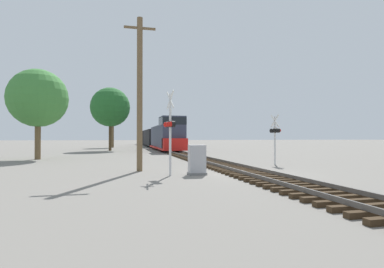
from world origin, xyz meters
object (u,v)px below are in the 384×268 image
freight_train (154,137)px  tree_far_right (38,98)px  crossing_signal_near (170,127)px  utility_pole (140,92)px  relay_cabinet (197,160)px  tree_mid_background (110,107)px  crossing_signal_far (275,133)px  tree_deep_background (113,113)px

freight_train → tree_far_right: 33.80m
crossing_signal_near → utility_pole: 3.45m
freight_train → utility_pole: size_ratio=5.71×
tree_far_right → relay_cabinet: bearing=-51.3°
crossing_signal_near → tree_far_right: tree_far_right is taller
tree_mid_background → crossing_signal_far: bearing=-64.9°
relay_cabinet → tree_deep_background: (-5.35, 43.59, 5.89)m
freight_train → relay_cabinet: freight_train is taller
relay_cabinet → tree_far_right: tree_far_right is taller
tree_deep_background → tree_far_right: bearing=-100.6°
utility_pole → tree_mid_background: bearing=95.2°
utility_pole → tree_mid_background: size_ratio=0.96×
crossing_signal_far → relay_cabinet: size_ratio=2.32×
freight_train → crossing_signal_far: size_ratio=14.11×
freight_train → crossing_signal_near: size_ratio=11.72×
freight_train → tree_mid_background: bearing=-119.3°
freight_train → tree_deep_background: tree_deep_background is taller
crossing_signal_far → crossing_signal_near: bearing=109.2°
relay_cabinet → tree_far_right: (-10.96, 13.66, 4.62)m
crossing_signal_near → tree_deep_background: size_ratio=0.49×
crossing_signal_far → tree_deep_background: (-12.15, 39.44, 4.41)m
freight_train → crossing_signal_far: bearing=-84.1°
tree_mid_background → tree_deep_background: tree_mid_background is taller
crossing_signal_far → tree_deep_background: 41.50m
utility_pole → tree_far_right: utility_pole is taller
tree_deep_background → utility_pole: bearing=-86.5°
crossing_signal_near → crossing_signal_far: crossing_signal_near is taller
utility_pole → tree_deep_background: bearing=93.5°
crossing_signal_near → tree_far_right: (-9.50, 13.78, 2.89)m
tree_far_right → utility_pole: bearing=-54.3°
relay_cabinet → tree_mid_background: (-5.35, 30.14, 5.59)m
crossing_signal_far → tree_deep_background: tree_deep_background is taller
crossing_signal_far → tree_far_right: 20.38m
relay_cabinet → crossing_signal_far: bearing=31.5°
utility_pole → tree_mid_background: tree_mid_background is taller
freight_train → tree_deep_background: bearing=-174.2°
relay_cabinet → crossing_signal_near: bearing=-175.6°
crossing_signal_near → tree_mid_background: size_ratio=0.47×
relay_cabinet → tree_mid_background: tree_mid_background is taller
tree_deep_background → tree_mid_background: bearing=-90.0°
crossing_signal_near → tree_mid_background: tree_mid_background is taller
tree_mid_background → freight_train: bearing=60.7°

